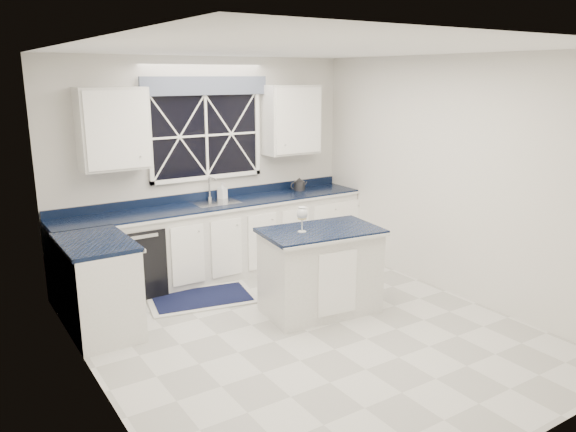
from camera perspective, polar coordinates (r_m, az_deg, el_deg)
ground at (r=5.69m, az=2.00°, el=-11.67°), size 4.50×4.50×0.00m
back_wall at (r=7.17m, az=-8.34°, el=4.95°), size 4.00×0.10×2.70m
base_cabinets at (r=6.83m, az=-8.94°, el=-3.30°), size 3.99×1.60×0.90m
countertop at (r=6.98m, az=-7.17°, el=1.15°), size 3.98×0.64×0.04m
dishwasher at (r=6.73m, az=-15.49°, el=-4.27°), size 0.60×0.58×0.82m
window at (r=7.07m, az=-8.32°, el=8.75°), size 1.65×0.09×1.26m
upper_cabinets at (r=6.95m, az=-7.90°, el=9.25°), size 3.10×0.34×0.90m
faucet at (r=7.12m, az=-7.91°, el=2.85°), size 0.05×0.20×0.30m
island at (r=5.99m, az=3.29°, el=-5.54°), size 1.31×0.88×0.91m
rug at (r=6.53m, az=-8.75°, el=-8.23°), size 1.31×0.94×0.02m
kettle at (r=7.68m, az=1.15°, el=3.22°), size 0.25×0.17×0.18m
wine_glass at (r=5.70m, az=1.44°, el=0.12°), size 0.11×0.11×0.26m
soap_bottle at (r=7.22m, az=-6.69°, el=2.61°), size 0.12×0.12×0.21m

